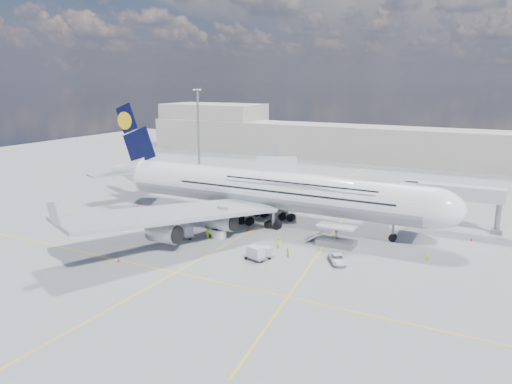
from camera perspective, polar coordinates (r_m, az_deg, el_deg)
The scene contains 32 objects.
ground at distance 91.50m, azimuth -1.61°, elevation -5.05°, with size 300.00×300.00×0.00m, color gray.
taxi_line_main at distance 91.50m, azimuth -1.61°, elevation -5.05°, with size 0.25×220.00×0.01m, color yellow.
taxi_line_cross at distance 75.79m, azimuth -9.18°, elevation -9.09°, with size 120.00×0.25×0.01m, color yellow.
taxi_line_diag at distance 94.74m, azimuth 8.83°, elevation -4.57°, with size 0.25×100.00×0.01m, color yellow.
airliner at distance 98.11m, azimuth 1.37°, elevation 0.33°, with size 77.26×79.15×23.71m.
jet_bridge at distance 99.82m, azimuth 19.66°, elevation -0.21°, with size 18.80×12.10×8.50m.
cargo_loader at distance 87.09m, azimuth 9.05°, elevation -5.28°, with size 8.53×3.20×3.67m.
light_mast at distance 147.27m, azimuth -6.60°, elevation 6.94°, with size 3.00×0.70×25.50m.
terminal at distance 177.42m, azimuth 13.74°, elevation 5.30°, with size 180.00×16.00×12.00m, color #B2AD9E.
hangar at distance 209.80m, azimuth -4.83°, elevation 7.55°, with size 40.00×22.00×18.00m, color #B2AD9E.
tree_line at distance 217.05m, azimuth 27.07°, elevation 5.05°, with size 160.00×6.00×8.00m, color #193814.
dolly_row_a at distance 97.20m, azimuth -8.61°, elevation -3.45°, with size 3.62×2.81×2.03m.
dolly_row_b at distance 102.72m, azimuth -10.73°, elevation -2.61°, with size 3.79×2.99×2.12m.
dolly_row_c at distance 91.06m, azimuth -8.04°, elevation -4.49°, with size 3.86×2.95×2.17m.
dolly_back at distance 96.69m, azimuth -10.83°, elevation -3.65°, with size 3.30×2.15×1.94m.
dolly_nose_far at distance 80.54m, azimuth 1.04°, elevation -6.86°, with size 2.98×1.91×1.75m.
dolly_nose_near at distance 79.47m, azimuth -0.06°, elevation -6.97°, with size 3.79×2.72×2.16m.
baggage_tug at distance 90.64m, azimuth -4.51°, elevation -4.68°, with size 3.37×1.95×1.99m.
catering_truck_inner at distance 112.32m, azimuth -0.50°, elevation -0.54°, with size 7.86×3.94×4.49m.
catering_truck_outer at distance 135.80m, azimuth 1.58°, elevation 1.76°, with size 7.39×2.96×4.38m.
service_van at distance 79.29m, azimuth 9.29°, elevation -7.57°, with size 2.24×4.86×1.35m, color white.
crew_nose at distance 83.36m, azimuth 19.03°, elevation -7.04°, with size 0.55×0.36×1.50m, color #A8FF1A.
crew_loader at distance 80.81m, azimuth 3.63°, elevation -6.94°, with size 0.76×0.60×1.57m, color #D2E017.
crew_wing at distance 96.90m, azimuth -12.27°, elevation -3.85°, with size 0.90×0.38×1.54m, color #CCF219.
crew_van at distance 85.20m, azimuth 2.62°, elevation -5.75°, with size 0.94×0.61×1.92m, color #9CF319.
crew_tug at distance 90.11m, azimuth -5.56°, elevation -4.76°, with size 1.22×0.70×1.90m, color #BEF319.
cone_nose at distance 96.67m, azimuth 23.42°, elevation -4.99°, with size 0.44×0.44×0.56m.
cone_wing_left_inner at distance 116.22m, azimuth 1.80°, elevation -1.02°, with size 0.49×0.49×0.62m.
cone_wing_left_outer at distance 133.36m, azimuth 0.78°, elevation 0.76°, with size 0.38×0.38×0.48m.
cone_wing_right_inner at distance 94.42m, azimuth -0.94°, elevation -4.29°, with size 0.48×0.48×0.61m.
cone_wing_right_outer at distance 81.91m, azimuth -15.44°, elevation -7.50°, with size 0.44×0.44×0.56m.
cone_tail at distance 115.36m, azimuth -13.34°, elevation -1.48°, with size 0.44×0.44×0.56m.
Camera 1 is at (43.07, -75.70, 28.05)m, focal length 35.00 mm.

